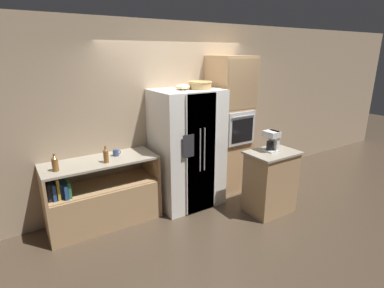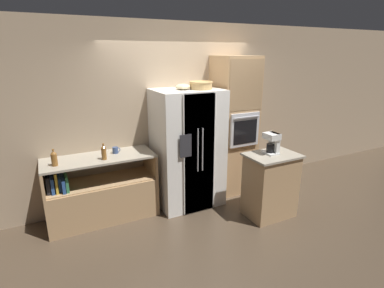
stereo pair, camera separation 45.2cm
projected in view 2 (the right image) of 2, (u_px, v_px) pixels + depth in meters
name	position (u px, v px, depth m)	size (l,w,h in m)	color
ground_plane	(193.00, 202.00, 4.90)	(20.00, 20.00, 0.00)	#4C3D2D
wall_back	(180.00, 112.00, 4.90)	(12.00, 0.06, 2.80)	tan
counter_left	(102.00, 196.00, 4.32)	(1.51, 0.60, 0.95)	tan
refrigerator	(188.00, 148.00, 4.65)	(1.00, 0.81, 1.82)	white
wall_oven	(234.00, 126.00, 5.05)	(0.66, 0.66, 2.29)	tan
island_counter	(270.00, 185.00, 4.38)	(0.74, 0.53, 0.96)	tan
wicker_basket	(201.00, 85.00, 4.39)	(0.34, 0.34, 0.12)	tan
fruit_bowl	(183.00, 87.00, 4.34)	(0.22, 0.22, 0.08)	beige
bottle_tall	(54.00, 158.00, 3.81)	(0.08, 0.08, 0.22)	brown
bottle_short	(104.00, 152.00, 4.04)	(0.07, 0.07, 0.23)	brown
mug	(116.00, 150.00, 4.31)	(0.11, 0.08, 0.09)	#384C7A
coffee_maker	(272.00, 142.00, 4.23)	(0.17, 0.21, 0.30)	white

